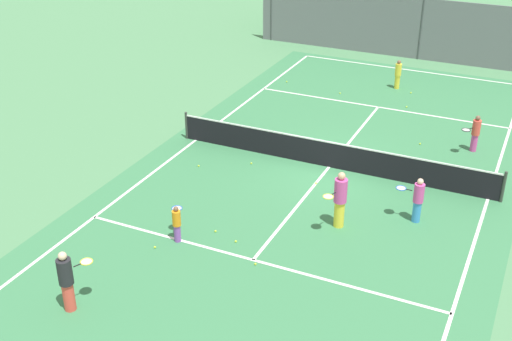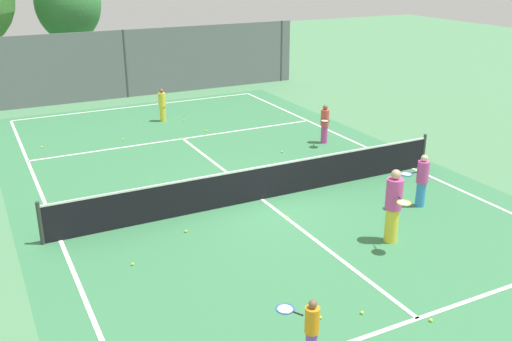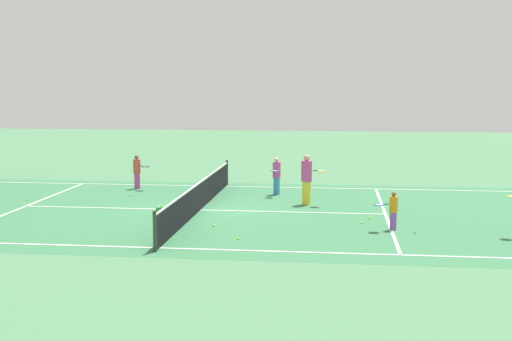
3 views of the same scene
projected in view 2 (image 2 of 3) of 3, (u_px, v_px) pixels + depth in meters
The scene contains 23 objects.
ground_plane at pixel (262, 199), 16.27m from camera, with size 80.00×80.00×0.00m, color #4C8456.
court_surface at pixel (262, 199), 16.27m from camera, with size 13.00×25.00×0.01m.
tennis_net at pixel (262, 183), 16.09m from camera, with size 11.90×0.10×1.10m.
perimeter_fence at pixel (126, 64), 27.37m from camera, with size 18.00×0.12×3.20m.
tree_1 at pixel (68, 3), 29.08m from camera, with size 3.27×3.33×6.19m.
player_0 at pixel (325, 123), 20.88m from camera, with size 0.68×0.84×1.43m.
player_2 at pixel (310, 328), 9.65m from camera, with size 0.61×0.81×1.17m.
player_3 at pixel (393, 205), 13.56m from camera, with size 0.60×0.97×1.84m.
player_4 at pixel (162, 105), 23.65m from camera, with size 0.29×0.29×1.37m.
player_5 at pixel (422, 180), 15.57m from camera, with size 0.89×0.35×1.49m.
ball_crate at pixel (203, 190), 16.45m from camera, with size 0.42×0.31×0.43m.
tennis_ball_0 at pixel (431, 320), 10.84m from camera, with size 0.07×0.07×0.07m, color #CCE533.
tennis_ball_1 at pixel (184, 120), 23.89m from camera, with size 0.07×0.07×0.07m, color #CCE533.
tennis_ball_2 at pixel (123, 139), 21.45m from camera, with size 0.07×0.07×0.07m, color #CCE533.
tennis_ball_4 at pixel (362, 313), 11.06m from camera, with size 0.07×0.07×0.07m, color #CCE533.
tennis_ball_5 at pixel (320, 317), 10.92m from camera, with size 0.07×0.07×0.07m, color #CCE533.
tennis_ball_6 at pixel (287, 217), 15.09m from camera, with size 0.07×0.07×0.07m, color #CCE533.
tennis_ball_7 at pixel (42, 147), 20.57m from camera, with size 0.07×0.07×0.07m, color #CCE533.
tennis_ball_8 at pixel (229, 184), 17.29m from camera, with size 0.07×0.07×0.07m, color #CCE533.
tennis_ball_9 at pixel (282, 152), 20.09m from camera, with size 0.07×0.07×0.07m, color #CCE533.
tennis_ball_10 at pixel (206, 131), 22.48m from camera, with size 0.07×0.07×0.07m, color #CCE533.
tennis_ball_11 at pixel (186, 231), 14.32m from camera, with size 0.07×0.07×0.07m, color #CCE533.
tennis_ball_12 at pixel (133, 264), 12.80m from camera, with size 0.07×0.07×0.07m, color #CCE533.
Camera 2 is at (-6.94, -13.23, 6.48)m, focal length 40.44 mm.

